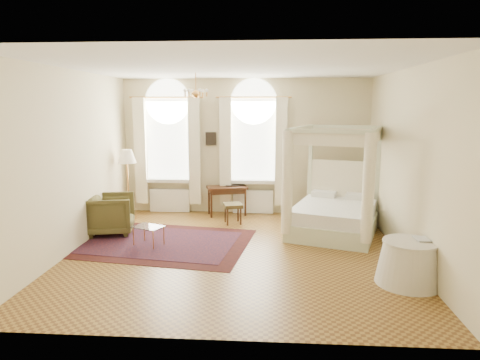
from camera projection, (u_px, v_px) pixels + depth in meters
The scene contains 18 objects.
ground at pixel (236, 252), 7.85m from camera, with size 6.00×6.00×0.00m, color olive.
room_walls at pixel (236, 144), 7.51m from camera, with size 6.00×6.00×6.00m.
window_left at pixel (168, 153), 10.54m from camera, with size 1.62×0.27×3.29m.
window_right at pixel (253, 154), 10.40m from camera, with size 1.62×0.27×3.29m.
chandelier at pixel (196, 93), 8.59m from camera, with size 0.51×0.45×0.50m.
wall_pictures at pixel (249, 137), 10.44m from camera, with size 2.54×0.03×0.39m.
canopy_bed at pixel (334, 210), 8.89m from camera, with size 2.22×2.46×2.23m.
nightstand at pixel (357, 203), 10.26m from camera, with size 0.47×0.42×0.67m, color #3B1E10.
nightstand_lamp at pixel (362, 180), 10.16m from camera, with size 0.26×0.26×0.38m.
writing_desk at pixel (227, 190), 10.43m from camera, with size 1.05×0.75×0.71m.
laptop at pixel (232, 185), 10.45m from camera, with size 0.32×0.20×0.03m, color black.
stool at pixel (233, 207), 9.69m from camera, with size 0.49×0.49×0.46m.
armchair at pixel (111, 214), 8.93m from camera, with size 0.89×0.91×0.83m, color #46401E.
coffee_table at pixel (148, 228), 8.17m from camera, with size 0.66×0.58×0.38m.
floor_lamp at pixel (127, 160), 9.89m from camera, with size 0.42×0.42×1.65m.
oriental_rug at pixel (160, 242), 8.38m from camera, with size 3.71×2.90×0.01m.
side_table at pixel (409, 263), 6.41m from camera, with size 0.97×0.97×0.66m.
book at pixel (415, 239), 6.41m from camera, with size 0.20×0.27×0.03m, color black.
Camera 1 is at (0.58, -7.48, 2.65)m, focal length 32.00 mm.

